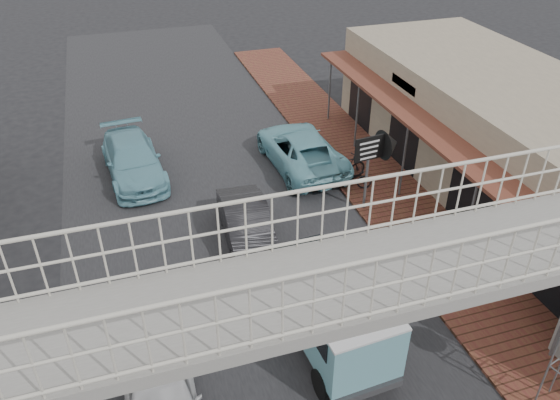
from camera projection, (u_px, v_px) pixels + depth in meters
ground at (256, 335)px, 14.49m from camera, size 120.00×120.00×0.00m
road_strip at (256, 335)px, 14.49m from camera, size 10.00×60.00×0.01m
sidewalk at (416, 227)px, 18.52m from camera, size 3.00×40.00×0.10m
shophouse_row at (521, 144)px, 19.39m from camera, size 7.20×18.00×4.00m
footbridge at (313, 371)px, 9.57m from camera, size 16.40×2.40×6.34m
white_hatchback at (160, 393)px, 12.08m from camera, size 1.79×4.31×1.46m
dark_sedan at (247, 226)px, 17.51m from camera, size 1.67×4.18×1.35m
angkot_curb at (301, 149)px, 21.80m from camera, size 2.67×5.40×1.47m
angkot_far at (133, 160)px, 21.10m from camera, size 2.42×5.09×1.43m
angkot_van at (332, 306)px, 13.54m from camera, size 2.21×4.38×2.09m
motorcycle_near at (350, 179)px, 20.28m from camera, size 1.73×1.02×0.86m
motorcycle_far at (346, 168)px, 20.74m from camera, size 1.81×0.78×1.05m
arrow_sign at (388, 145)px, 18.40m from camera, size 1.72×1.11×2.90m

